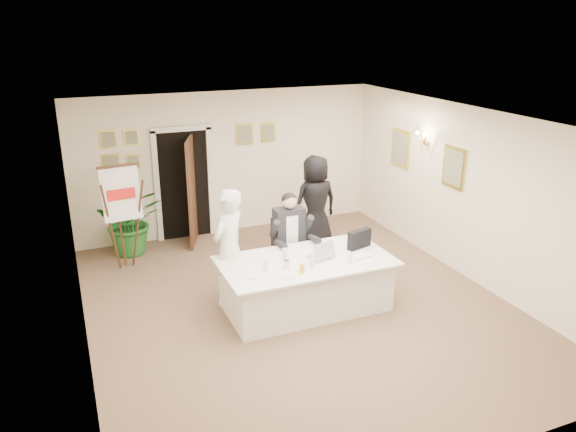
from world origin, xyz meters
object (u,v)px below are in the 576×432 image
at_px(conference_table, 306,284).
at_px(potted_palm, 131,221).
at_px(standing_man, 229,247).
at_px(oj_glass, 302,269).
at_px(seated_man, 290,239).
at_px(flip_chart, 123,222).
at_px(steel_jug, 286,264).
at_px(laptop_bag, 359,239).
at_px(laptop, 320,248).
at_px(standing_woman, 315,202).
at_px(paper_stack, 361,255).

height_order(conference_table, potted_palm, potted_palm).
distance_m(standing_man, oj_glass, 1.24).
relative_size(seated_man, potted_palm, 1.23).
distance_m(seated_man, flip_chart, 2.88).
bearing_deg(conference_table, seated_man, 82.13).
xyz_separation_m(conference_table, potted_palm, (-2.08, 3.13, 0.23)).
xyz_separation_m(conference_table, steel_jug, (-0.36, -0.13, 0.44)).
height_order(flip_chart, laptop_bag, flip_chart).
bearing_deg(steel_jug, laptop_bag, 10.85).
xyz_separation_m(conference_table, seated_man, (0.12, 0.88, 0.37)).
distance_m(conference_table, standing_man, 1.25).
xyz_separation_m(conference_table, flip_chart, (-2.28, 2.48, 0.44)).
xyz_separation_m(seated_man, steel_jug, (-0.48, -1.01, 0.06)).
height_order(laptop, laptop_bag, laptop_bag).
bearing_deg(seated_man, conference_table, -84.64).
xyz_separation_m(conference_table, standing_man, (-0.98, 0.60, 0.50)).
distance_m(potted_palm, laptop, 3.88).
bearing_deg(potted_palm, standing_woman, -17.79).
relative_size(standing_woman, laptop, 4.62).
bearing_deg(laptop, flip_chart, 120.91).
distance_m(flip_chart, laptop, 3.51).
distance_m(seated_man, standing_woman, 1.59).
bearing_deg(laptop, standing_man, 140.02).
height_order(laptop, paper_stack, laptop).
relative_size(seated_man, laptop_bag, 3.78).
bearing_deg(seated_man, laptop_bag, -29.64).
bearing_deg(standing_man, seated_man, 154.71).
distance_m(conference_table, laptop, 0.58).
distance_m(standing_man, steel_jug, 0.96).
bearing_deg(laptop_bag, oj_glass, -173.06).
relative_size(flip_chart, oj_glass, 13.90).
bearing_deg(paper_stack, seated_man, 122.67).
relative_size(standing_man, standing_woman, 1.01).
bearing_deg(conference_table, paper_stack, -12.87).
distance_m(seated_man, steel_jug, 1.12).
bearing_deg(conference_table, standing_woman, 61.70).
distance_m(flip_chart, potted_palm, 0.71).
xyz_separation_m(potted_palm, paper_stack, (2.88, -3.31, 0.17)).
distance_m(standing_man, laptop_bag, 1.98).
relative_size(paper_stack, oj_glass, 2.34).
relative_size(seated_man, steel_jug, 13.94).
bearing_deg(potted_palm, flip_chart, -107.09).
height_order(flip_chart, paper_stack, flip_chart).
bearing_deg(laptop, standing_woman, 51.86).
height_order(conference_table, paper_stack, paper_stack).
relative_size(seated_man, flip_chart, 0.85).
height_order(flip_chart, potted_palm, flip_chart).
height_order(conference_table, laptop_bag, laptop_bag).
xyz_separation_m(flip_chart, paper_stack, (3.08, -2.66, -0.05)).
bearing_deg(laptop, conference_table, 172.30).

